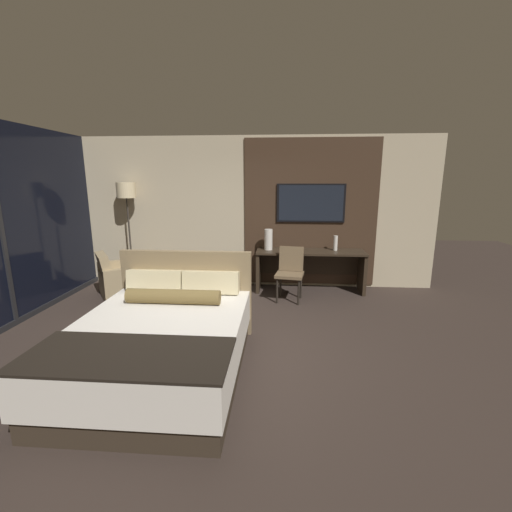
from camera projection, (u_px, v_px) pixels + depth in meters
name	position (u px, v px, depth m)	size (l,w,h in m)	color
ground_plane	(218.00, 345.00, 4.26)	(16.00, 16.00, 0.00)	#332823
wall_back_tv_panel	(251.00, 213.00, 6.47)	(7.20, 0.09, 2.80)	#BCAD8E
wall_left_window	(0.00, 232.00, 4.58)	(0.06, 6.00, 2.80)	black
bed	(162.00, 342.00, 3.60)	(1.71, 2.19, 1.12)	#33281E
desk	(310.00, 263.00, 6.28)	(1.95, 0.57, 0.76)	#2D2319
tv	(311.00, 203.00, 6.27)	(1.25, 0.04, 0.70)	black
desk_chair	(290.00, 269.00, 5.79)	(0.51, 0.51, 0.90)	brown
armchair_by_window	(123.00, 280.00, 6.06)	(1.09, 1.10, 0.79)	#998460
floor_lamp	(127.00, 199.00, 6.31)	(0.34, 0.34, 1.97)	#282623
vase_tall	(268.00, 240.00, 6.24)	(0.15, 0.15, 0.38)	silver
vase_short	(335.00, 243.00, 6.19)	(0.07, 0.07, 0.27)	silver
book	(288.00, 249.00, 6.26)	(0.25, 0.20, 0.03)	navy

